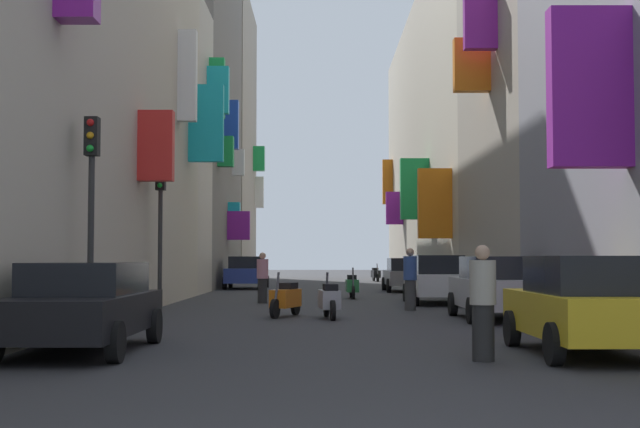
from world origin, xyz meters
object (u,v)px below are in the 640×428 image
at_px(scooter_green, 350,286).
at_px(pedestrian_near_right, 260,278).
at_px(parked_car_black, 81,305).
at_px(scooter_silver, 327,300).
at_px(parked_car_silver, 495,287).
at_px(scooter_black, 373,274).
at_px(parked_car_blue, 244,272).
at_px(traffic_light_far_corner, 158,210).
at_px(parked_car_yellow, 583,304).
at_px(pedestrian_near_left, 408,279).
at_px(traffic_light_near_corner, 89,186).
at_px(scooter_orange, 283,298).
at_px(parked_car_grey, 403,274).
at_px(parked_car_white, 433,279).
at_px(pedestrian_crossing, 480,303).

height_order(scooter_green, pedestrian_near_right, pedestrian_near_right).
bearing_deg(parked_car_black, scooter_silver, 61.61).
xyz_separation_m(parked_car_silver, scooter_silver, (-4.03, 0.38, -0.33)).
height_order(parked_car_silver, scooter_black, parked_car_silver).
relative_size(parked_car_blue, scooter_black, 2.09).
bearing_deg(parked_car_blue, scooter_black, 60.41).
distance_m(scooter_green, traffic_light_far_corner, 9.75).
bearing_deg(scooter_green, parked_car_silver, -73.84).
height_order(parked_car_yellow, pedestrian_near_left, pedestrian_near_left).
height_order(parked_car_silver, scooter_silver, parked_car_silver).
distance_m(parked_car_blue, traffic_light_far_corner, 17.75).
distance_m(scooter_green, pedestrian_near_right, 4.48).
bearing_deg(traffic_light_far_corner, traffic_light_near_corner, -89.80).
distance_m(parked_car_blue, scooter_silver, 20.64).
xyz_separation_m(scooter_black, scooter_orange, (-4.36, -32.01, 0.00)).
bearing_deg(parked_car_blue, parked_car_grey, -25.67).
relative_size(parked_car_black, pedestrian_near_right, 2.59).
bearing_deg(parked_car_silver, parked_car_yellow, -91.61).
distance_m(parked_car_yellow, pedestrian_near_left, 11.21).
distance_m(pedestrian_near_left, traffic_light_near_corner, 10.64).
bearing_deg(pedestrian_near_right, scooter_silver, -73.28).
bearing_deg(scooter_black, traffic_light_far_corner, -104.80).
distance_m(parked_car_silver, pedestrian_near_left, 4.01).
bearing_deg(parked_car_grey, scooter_black, 91.07).
distance_m(parked_car_yellow, scooter_black, 40.55).
height_order(parked_car_white, pedestrian_near_right, pedestrian_near_right).
relative_size(scooter_silver, pedestrian_near_left, 1.04).
bearing_deg(traffic_light_near_corner, scooter_silver, 44.55).
height_order(parked_car_silver, pedestrian_crossing, pedestrian_crossing).
bearing_deg(traffic_light_far_corner, pedestrian_crossing, -58.88).
relative_size(pedestrian_near_left, pedestrian_near_right, 1.06).
height_order(parked_car_grey, pedestrian_crossing, pedestrian_crossing).
bearing_deg(pedestrian_near_right, parked_car_white, -2.31).
xyz_separation_m(scooter_black, pedestrian_near_left, (-0.95, -29.44, 0.42)).
height_order(parked_car_yellow, scooter_green, parked_car_yellow).
height_order(parked_car_blue, parked_car_black, parked_car_blue).
bearing_deg(traffic_light_near_corner, parked_car_silver, 25.78).
height_order(scooter_green, scooter_orange, same).
bearing_deg(pedestrian_near_left, scooter_silver, -125.56).
height_order(parked_car_blue, parked_car_silver, parked_car_blue).
bearing_deg(scooter_silver, parked_car_silver, -5.33).
bearing_deg(scooter_orange, parked_car_black, -109.75).
bearing_deg(traffic_light_near_corner, parked_car_grey, 68.97).
xyz_separation_m(scooter_green, pedestrian_crossing, (1.18, -18.86, 0.37)).
bearing_deg(scooter_green, pedestrian_near_right, -133.23).
height_order(parked_car_white, pedestrian_crossing, pedestrian_crossing).
relative_size(scooter_green, traffic_light_near_corner, 0.42).
bearing_deg(parked_car_blue, scooter_green, -64.74).
height_order(parked_car_yellow, pedestrian_crossing, pedestrian_crossing).
relative_size(parked_car_silver, scooter_silver, 2.27).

